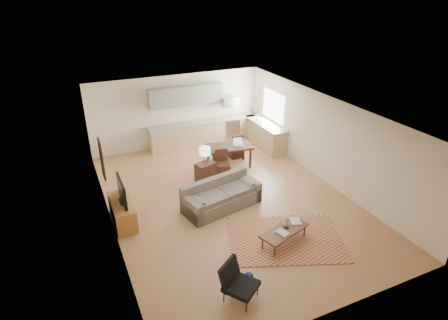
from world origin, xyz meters
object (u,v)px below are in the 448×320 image
armchair (241,283)px  dining_table (229,156)px  console_table (205,173)px  coffee_table (284,236)px  sofa (222,195)px  tv_credenza (122,212)px

armchair → dining_table: bearing=32.0°
dining_table → console_table: bearing=-140.8°
coffee_table → dining_table: (0.56, 4.31, 0.18)m
console_table → dining_table: dining_table is taller
sofa → console_table: sofa is taller
tv_credenza → dining_table: size_ratio=0.90×
coffee_table → armchair: size_ratio=1.64×
coffee_table → tv_credenza: tv_credenza is taller
sofa → coffee_table: size_ratio=1.75×
coffee_table → armchair: 2.09m
coffee_table → dining_table: 4.35m
armchair → coffee_table: bearing=-1.8°
sofa → armchair: size_ratio=2.88×
tv_credenza → console_table: console_table is taller
sofa → tv_credenza: size_ratio=1.70×
armchair → console_table: (1.13, 4.70, -0.05)m
coffee_table → dining_table: size_ratio=0.88×
coffee_table → sofa: bearing=90.7°
armchair → console_table: bearing=41.3°
console_table → sofa: bearing=-111.4°
sofa → armchair: bearing=-119.8°
sofa → coffee_table: (0.72, -2.06, -0.20)m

